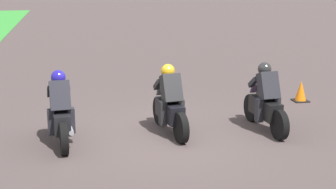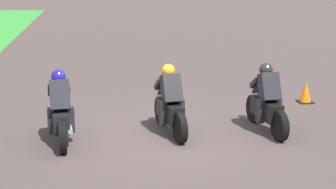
% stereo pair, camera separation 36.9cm
% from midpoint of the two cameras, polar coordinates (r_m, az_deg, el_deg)
% --- Properties ---
extents(ground_plane, '(120.00, 120.00, 0.00)m').
position_cam_midpoint_polar(ground_plane, '(10.93, -1.29, -4.67)').
color(ground_plane, '#4A3E3D').
extents(rider_lane_a, '(2.04, 0.55, 1.51)m').
position_cam_midpoint_polar(rider_lane_a, '(11.33, 10.04, -0.91)').
color(rider_lane_a, black).
rests_on(rider_lane_a, ground_plane).
extents(rider_lane_b, '(2.04, 0.59, 1.51)m').
position_cam_midpoint_polar(rider_lane_b, '(10.94, -0.76, -1.23)').
color(rider_lane_b, black).
rests_on(rider_lane_b, ground_plane).
extents(rider_lane_c, '(2.04, 0.56, 1.51)m').
position_cam_midpoint_polar(rider_lane_c, '(10.57, -13.01, -2.14)').
color(rider_lane_c, black).
rests_on(rider_lane_c, ground_plane).
extents(traffic_cone, '(0.40, 0.40, 0.57)m').
position_cam_midpoint_polar(traffic_cone, '(14.10, 14.03, 0.30)').
color(traffic_cone, black).
rests_on(traffic_cone, ground_plane).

